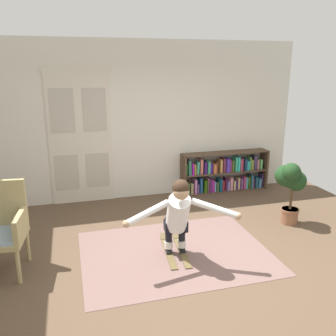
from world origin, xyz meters
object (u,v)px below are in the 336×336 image
potted_plant (291,182)px  skis_pair (175,250)px  person_skier (178,213)px  bookshelf (223,174)px

potted_plant → skis_pair: bearing=-168.1°
potted_plant → skis_pair: potted_plant is taller
skis_pair → person_skier: person_skier is taller
skis_pair → bookshelf: bearing=52.1°
bookshelf → person_skier: size_ratio=1.25×
potted_plant → person_skier: bearing=-162.4°
bookshelf → person_skier: person_skier is taller
bookshelf → potted_plant: potted_plant is taller
bookshelf → skis_pair: size_ratio=1.90×
skis_pair → person_skier: (-0.02, -0.22, 0.64)m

